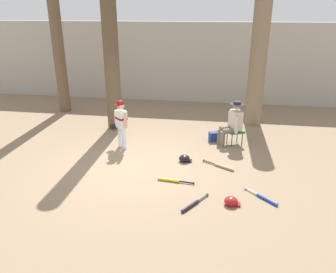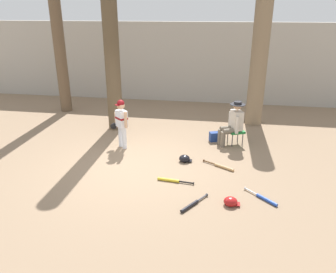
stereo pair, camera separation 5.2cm
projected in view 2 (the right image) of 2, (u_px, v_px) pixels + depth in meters
The scene contains 15 objects.
ground_plane at pixel (137, 165), 7.77m from camera, with size 60.00×60.00×0.00m, color #897056.
concrete_back_wall at pixel (175, 62), 12.78m from camera, with size 18.00×0.36×3.01m, color #ADA89E.
tree_near_player at pixel (111, 45), 9.28m from camera, with size 0.66×0.66×5.65m.
tree_behind_spectator at pixel (258, 70), 9.95m from camera, with size 0.75×0.75×4.17m.
young_ballplayer at pixel (121, 121), 8.52m from camera, with size 0.58×0.43×1.31m.
folding_stool at pixel (236, 132), 8.86m from camera, with size 0.53×0.53×0.41m.
seated_spectator at pixel (233, 122), 8.74m from camera, with size 0.67×0.55×1.20m.
handbag_beside_stool at pixel (216, 137), 9.15m from camera, with size 0.34×0.18×0.26m, color navy.
tree_far_left at pixel (58, 33), 10.95m from camera, with size 0.67×0.67×6.11m.
bat_yellow_trainer at pixel (171, 180), 7.03m from camera, with size 0.80×0.15×0.07m.
bat_wood_tan at pixel (222, 167), 7.64m from camera, with size 0.74×0.47×0.07m.
bat_blue_youth at pixel (264, 199), 6.35m from camera, with size 0.61×0.59×0.07m.
bat_black_composite at pixel (192, 205), 6.15m from camera, with size 0.48×0.69×0.07m.
batting_helmet_black at pixel (185, 159), 7.93m from camera, with size 0.31×0.24×0.18m.
batting_helmet_red at pixel (231, 202), 6.17m from camera, with size 0.31×0.24×0.18m.
Camera 2 is at (1.86, -6.77, 3.47)m, focal length 35.10 mm.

